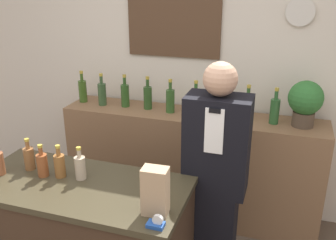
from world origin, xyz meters
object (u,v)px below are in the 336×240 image
shopkeeper (215,182)px  tape_dispenser (156,223)px  paper_bag (155,191)px  potted_plant (305,101)px

shopkeeper → tape_dispenser: 0.72m
paper_bag → tape_dispenser: paper_bag is taller
potted_plant → tape_dispenser: 1.64m
potted_plant → tape_dispenser: bearing=-115.9°
potted_plant → paper_bag: bearing=-119.2°
tape_dispenser → shopkeeper: bearing=76.1°
potted_plant → paper_bag: size_ratio=1.36×
potted_plant → shopkeeper: bearing=-125.0°
potted_plant → paper_bag: 1.55m
tape_dispenser → potted_plant: bearing=64.1°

